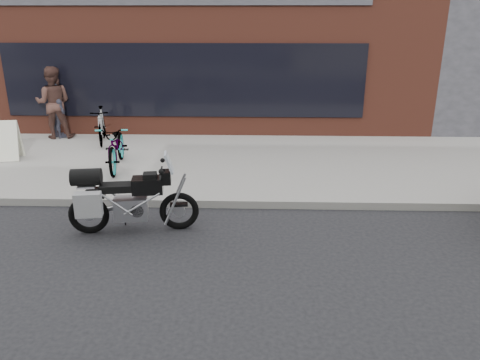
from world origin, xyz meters
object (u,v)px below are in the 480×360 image
at_px(motorcycle, 124,199).
at_px(bicycle_rear, 101,126).
at_px(sandwich_sign, 7,140).
at_px(cafe_patron_right, 57,110).
at_px(cafe_patron_left, 54,103).
at_px(bicycle_front, 117,146).

height_order(motorcycle, bicycle_rear, motorcycle).
height_order(sandwich_sign, cafe_patron_right, cafe_patron_right).
xyz_separation_m(bicycle_rear, sandwich_sign, (-1.79, -1.54, -0.01)).
height_order(cafe_patron_left, cafe_patron_right, cafe_patron_left).
distance_m(bicycle_front, sandwich_sign, 2.86).
xyz_separation_m(motorcycle, cafe_patron_right, (-3.36, 5.64, 0.34)).
relative_size(sandwich_sign, cafe_patron_right, 0.61).
height_order(bicycle_front, cafe_patron_left, cafe_patron_left).
bearing_deg(bicycle_front, cafe_patron_left, 124.54).
relative_size(sandwich_sign, cafe_patron_left, 0.48).
relative_size(bicycle_front, sandwich_sign, 2.06).
xyz_separation_m(motorcycle, sandwich_sign, (-3.76, 3.55, 0.04)).
bearing_deg(motorcycle, sandwich_sign, 128.46).
xyz_separation_m(sandwich_sign, cafe_patron_left, (0.34, 2.08, 0.51)).
bearing_deg(bicycle_front, bicycle_rear, 107.39).
bearing_deg(bicycle_rear, bicycle_front, -77.74).
bearing_deg(sandwich_sign, motorcycle, -51.94).
relative_size(bicycle_front, cafe_patron_right, 1.26).
distance_m(bicycle_front, cafe_patron_left, 3.66).
distance_m(bicycle_rear, cafe_patron_left, 1.63).
bearing_deg(cafe_patron_left, bicycle_front, 121.92).
xyz_separation_m(motorcycle, bicycle_rear, (-1.97, 5.09, 0.04)).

